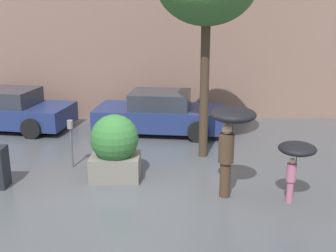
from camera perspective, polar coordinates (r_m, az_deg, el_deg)
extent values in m
plane|color=#51565B|center=(8.87, -4.65, -9.37)|extent=(40.00, 40.00, 0.00)
cube|color=#8C6B5B|center=(14.53, -2.59, 12.76)|extent=(18.00, 0.30, 6.00)
cube|color=gray|center=(9.65, -7.12, -5.52)|extent=(1.10, 0.83, 0.55)
sphere|color=#337033|center=(9.43, -7.26, -1.67)|extent=(1.07, 1.07, 1.07)
cylinder|color=#473323|center=(8.74, 7.73, -7.17)|extent=(0.22, 0.22, 0.75)
cylinder|color=#473323|center=(8.50, 7.89, -3.01)|extent=(0.31, 0.31, 0.59)
sphere|color=tan|center=(8.38, 7.99, -0.43)|extent=(0.20, 0.20, 0.20)
cylinder|color=#4C4C51|center=(8.48, 8.73, -0.58)|extent=(0.02, 0.02, 0.65)
ellipsoid|color=black|center=(8.39, 8.82, 1.54)|extent=(0.92, 0.92, 0.29)
cylinder|color=#B76684|center=(8.81, 16.17, -8.53)|extent=(0.13, 0.13, 0.46)
cylinder|color=#B76684|center=(8.65, 16.37, -6.05)|extent=(0.19, 0.19, 0.36)
sphere|color=beige|center=(8.56, 16.50, -4.54)|extent=(0.12, 0.12, 0.12)
cylinder|color=#4C4C51|center=(8.60, 17.00, -4.42)|extent=(0.02, 0.02, 0.47)
ellipsoid|color=black|center=(8.53, 17.12, -2.95)|extent=(0.74, 0.74, 0.24)
cube|color=navy|center=(13.07, -1.05, 1.22)|extent=(4.12, 2.18, 0.62)
cube|color=#2D333D|center=(12.94, -1.06, 3.59)|extent=(1.93, 1.68, 0.49)
cylinder|color=black|center=(12.51, -7.16, -0.38)|extent=(0.63, 0.29, 0.61)
cylinder|color=black|center=(14.16, -5.47, 1.58)|extent=(0.63, 0.29, 0.61)
cylinder|color=black|center=(12.16, 4.12, -0.77)|extent=(0.63, 0.29, 0.61)
cylinder|color=black|center=(13.85, 4.49, 1.29)|extent=(0.63, 0.29, 0.61)
cube|color=navy|center=(14.40, -20.84, 1.54)|extent=(4.25, 2.40, 0.62)
cube|color=#2D333D|center=(14.28, -21.06, 3.70)|extent=(2.03, 1.77, 0.49)
cylinder|color=black|center=(13.10, -18.01, -0.31)|extent=(0.64, 0.32, 0.61)
cylinder|color=black|center=(14.62, -14.84, 1.57)|extent=(0.64, 0.32, 0.61)
cylinder|color=#423323|center=(10.64, 4.96, 5.34)|extent=(0.23, 0.23, 3.69)
cylinder|color=#595B60|center=(10.43, -12.93, -2.91)|extent=(0.05, 0.05, 0.98)
cylinder|color=gray|center=(10.26, -13.13, 0.22)|extent=(0.14, 0.14, 0.20)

